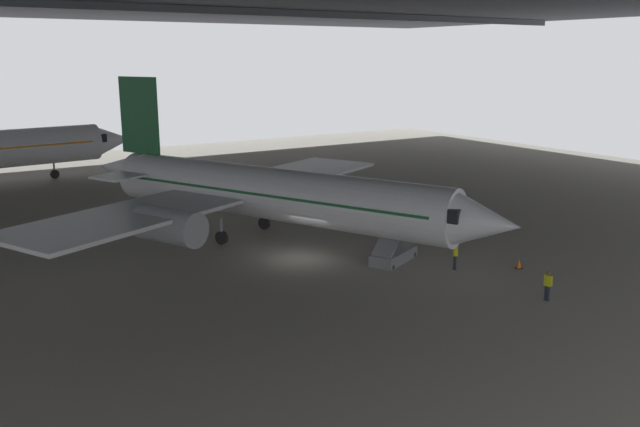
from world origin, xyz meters
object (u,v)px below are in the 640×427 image
(airplane_main, at_px, (265,193))
(crew_worker_by_stairs, at_px, (455,253))
(traffic_cone_orange, at_px, (519,264))
(boarding_stairs, at_px, (394,250))
(crew_worker_near_nose, at_px, (548,284))

(airplane_main, relative_size, crew_worker_by_stairs, 18.68)
(traffic_cone_orange, bearing_deg, airplane_main, 126.00)
(boarding_stairs, bearing_deg, crew_worker_near_nose, -75.78)
(airplane_main, distance_m, crew_worker_near_nose, 19.42)
(boarding_stairs, distance_m, crew_worker_by_stairs, 3.82)
(boarding_stairs, relative_size, traffic_cone_orange, 7.54)
(airplane_main, height_order, crew_worker_near_nose, airplane_main)
(airplane_main, bearing_deg, traffic_cone_orange, -54.00)
(boarding_stairs, xyz_separation_m, crew_worker_by_stairs, (1.99, -3.25, 0.28))
(boarding_stairs, distance_m, traffic_cone_orange, 7.45)
(crew_worker_near_nose, xyz_separation_m, traffic_cone_orange, (2.96, 4.43, -0.62))
(crew_worker_near_nose, distance_m, crew_worker_by_stairs, 6.33)
(crew_worker_by_stairs, relative_size, traffic_cone_orange, 2.89)
(boarding_stairs, distance_m, crew_worker_near_nose, 9.87)
(crew_worker_by_stairs, bearing_deg, airplane_main, 118.94)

